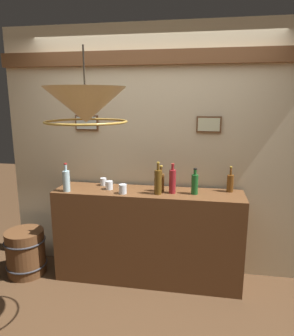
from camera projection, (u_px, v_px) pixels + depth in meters
ground_plane at (131, 332)px, 2.54m from camera, size 12.00×12.00×0.00m
panelled_rear_partition at (152, 147)px, 3.30m from camera, size 3.21×0.15×2.61m
bar_shelf_unit at (148, 236)px, 3.21m from camera, size 1.90×0.43×0.97m
liquor_bottle_vermouth at (158, 182)px, 2.98m from camera, size 0.07×0.07×0.32m
liquor_bottle_whiskey at (230, 183)px, 3.07m from camera, size 0.07×0.07×0.26m
liquor_bottle_bourbon at (172, 181)px, 3.02m from camera, size 0.07×0.07×0.30m
liquor_bottle_rye at (66, 180)px, 3.08m from camera, size 0.07×0.07×0.29m
liquor_bottle_sherry at (161, 182)px, 3.08m from camera, size 0.07×0.07×0.26m
liquor_bottle_vodka at (195, 184)px, 2.99m from camera, size 0.07×0.07×0.26m
glass_tumbler_rocks at (103, 182)px, 3.31m from camera, size 0.07×0.07×0.08m
glass_tumbler_highball at (109, 185)px, 3.16m from camera, size 0.08×0.08×0.09m
glass_tumbler_shot at (123, 189)px, 3.01m from camera, size 0.08×0.08×0.09m
pendant_lamp at (86, 106)px, 2.08m from camera, size 0.56×0.56×0.50m
wooden_barrel at (26, 252)px, 3.35m from camera, size 0.43×0.43×0.49m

